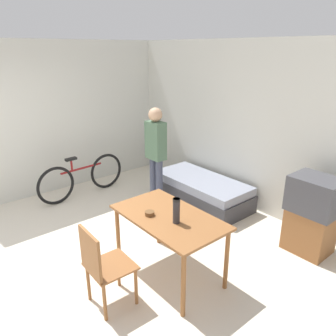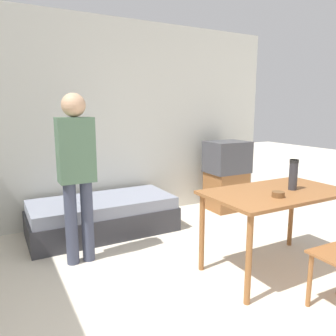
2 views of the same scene
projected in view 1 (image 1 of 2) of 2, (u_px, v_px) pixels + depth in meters
The scene contains 11 objects.
ground_plane at pixel (50, 268), 4.05m from camera, with size 20.00×20.00×0.00m, color beige.
wall_back at pixel (230, 123), 5.55m from camera, with size 5.51×0.06×2.70m.
wall_left at pixel (79, 115), 6.20m from camera, with size 0.06×4.25×2.70m.
daybed at pixel (201, 190), 5.72m from camera, with size 1.77×0.81×0.44m.
tv at pixel (312, 214), 4.22m from camera, with size 0.60×0.47×1.04m.
dining_table at pixel (169, 223), 3.71m from camera, with size 1.32×0.76×0.78m.
wooden_chair at pixel (102, 264), 3.27m from camera, with size 0.46×0.46×0.92m.
bicycle at pixel (82, 177), 5.92m from camera, with size 0.18×1.70×0.76m.
person_standing at pixel (156, 150), 5.38m from camera, with size 0.34×0.22×1.67m.
thermos_flask at pixel (176, 210), 3.49m from camera, with size 0.08×0.08×0.29m.
mate_bowl at pixel (150, 213), 3.69m from camera, with size 0.11×0.11×0.05m.
Camera 1 is at (3.53, -1.04, 2.56)m, focal length 35.00 mm.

